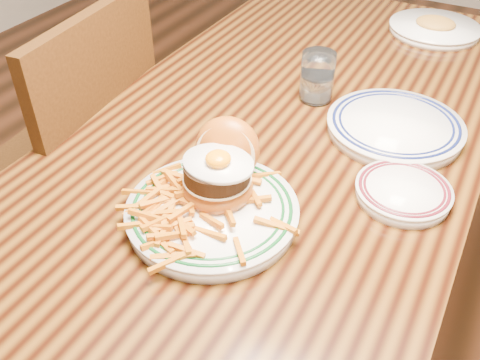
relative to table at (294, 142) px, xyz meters
The scene contains 8 objects.
floor 0.66m from the table, ahead, with size 6.00×6.00×0.00m, color black.
table is the anchor object (origin of this frame).
chair_left 0.60m from the table, 159.99° to the right, with size 0.50×0.50×0.97m.
main_plate 0.41m from the table, 88.15° to the right, with size 0.31×0.32×0.15m.
side_plate 0.37m from the table, 32.64° to the right, with size 0.18×0.18×0.03m.
rear_plate 0.25m from the table, ahead, with size 0.29×0.29×0.03m.
water_glass 0.16m from the table, 76.10° to the left, with size 0.08×0.08×0.12m.
far_plate 0.63m from the table, 73.15° to the left, with size 0.26×0.26×0.05m.
Camera 1 is at (0.39, -1.00, 1.40)m, focal length 40.00 mm.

